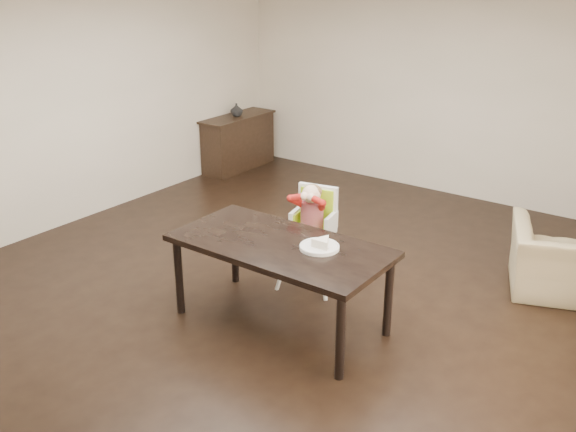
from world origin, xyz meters
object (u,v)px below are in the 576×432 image
at_px(high_chair, 313,214).
at_px(sideboard, 238,142).
at_px(armchair, 571,250).
at_px(dining_table, 280,252).

relative_size(high_chair, sideboard, 0.80).
bearing_deg(armchair, sideboard, -34.39).
relative_size(dining_table, armchair, 1.78).
height_order(dining_table, armchair, armchair).
height_order(high_chair, sideboard, high_chair).
height_order(dining_table, sideboard, sideboard).
bearing_deg(armchair, dining_table, 26.70).
xyz_separation_m(dining_table, armchair, (1.82, 1.98, -0.23)).
height_order(dining_table, high_chair, high_chair).
height_order(armchair, sideboard, armchair).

